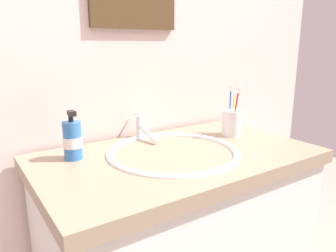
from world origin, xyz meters
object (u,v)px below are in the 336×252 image
at_px(faucet, 143,129).
at_px(toothbrush_red, 236,108).
at_px(toothbrush_blue, 230,106).
at_px(toothbrush_cup, 232,123).
at_px(soap_dispenser, 73,140).
at_px(toothbrush_yellow, 234,109).

bearing_deg(faucet, toothbrush_red, -29.80).
xyz_separation_m(toothbrush_red, toothbrush_blue, (0.02, 0.05, -0.00)).
distance_m(toothbrush_cup, toothbrush_red, 0.07).
distance_m(toothbrush_cup, toothbrush_blue, 0.07).
bearing_deg(toothbrush_cup, soap_dispenser, 172.85).
distance_m(toothbrush_red, toothbrush_yellow, 0.06).
bearing_deg(toothbrush_yellow, soap_dispenser, 174.88).
xyz_separation_m(faucet, toothbrush_red, (0.32, -0.19, 0.08)).
bearing_deg(toothbrush_red, toothbrush_yellow, 51.69).
relative_size(faucet, toothbrush_cup, 1.66).
relative_size(toothbrush_cup, toothbrush_blue, 0.53).
xyz_separation_m(toothbrush_red, toothbrush_yellow, (0.04, 0.05, -0.01)).
bearing_deg(faucet, soap_dispenser, -165.70).
relative_size(toothbrush_blue, toothbrush_yellow, 1.13).
bearing_deg(toothbrush_red, faucet, 150.20).
relative_size(toothbrush_red, toothbrush_blue, 1.02).
distance_m(toothbrush_red, soap_dispenser, 0.64).
bearing_deg(soap_dispenser, toothbrush_red, -9.66).
bearing_deg(toothbrush_cup, toothbrush_red, -109.29).
bearing_deg(toothbrush_red, toothbrush_blue, 67.49).
relative_size(faucet, toothbrush_yellow, 1.00).
bearing_deg(soap_dispenser, toothbrush_cup, -7.15).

